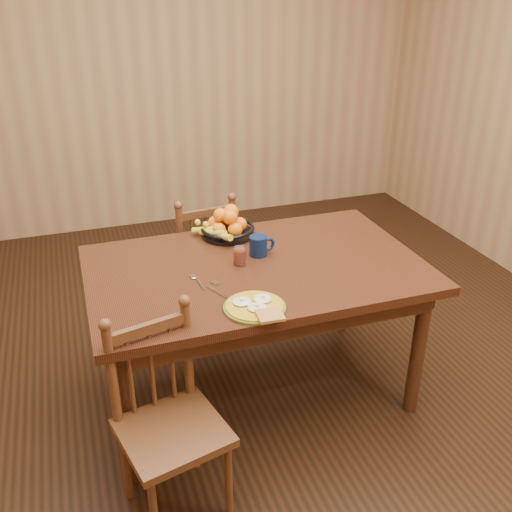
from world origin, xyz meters
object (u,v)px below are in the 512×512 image
object	(u,v)px
chair_far	(201,262)
chair_near	(169,423)
breakfast_plate	(256,307)
coffee_mug	(259,246)
dining_table	(256,281)
fruit_bowl	(226,226)

from	to	relation	value
chair_far	chair_near	bearing A→B (deg)	65.42
breakfast_plate	coffee_mug	distance (m)	0.52
dining_table	fruit_bowl	world-z (taller)	fruit_bowl
chair_near	coffee_mug	bearing A→B (deg)	34.46
coffee_mug	breakfast_plate	bearing A→B (deg)	-110.78
chair_far	breakfast_plate	world-z (taller)	chair_far
chair_near	fruit_bowl	distance (m)	1.15
chair_near	breakfast_plate	bearing A→B (deg)	10.53
dining_table	fruit_bowl	distance (m)	0.40
fruit_bowl	breakfast_plate	bearing A→B (deg)	-97.02
dining_table	chair_near	size ratio (longest dim) A/B	1.86
chair_far	breakfast_plate	size ratio (longest dim) A/B	2.97
breakfast_plate	coffee_mug	xyz separation A→B (m)	(0.18, 0.48, 0.04)
chair_far	fruit_bowl	world-z (taller)	fruit_bowl
dining_table	coffee_mug	distance (m)	0.18
dining_table	chair_far	xyz separation A→B (m)	(-0.10, 0.76, -0.24)
chair_far	breakfast_plate	distance (m)	1.19
dining_table	chair_near	xyz separation A→B (m)	(-0.56, -0.57, -0.25)
chair_near	coffee_mug	xyz separation A→B (m)	(0.61, 0.67, 0.38)
chair_near	fruit_bowl	bearing A→B (deg)	47.91
dining_table	breakfast_plate	size ratio (longest dim) A/B	5.51
dining_table	chair_far	world-z (taller)	chair_far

